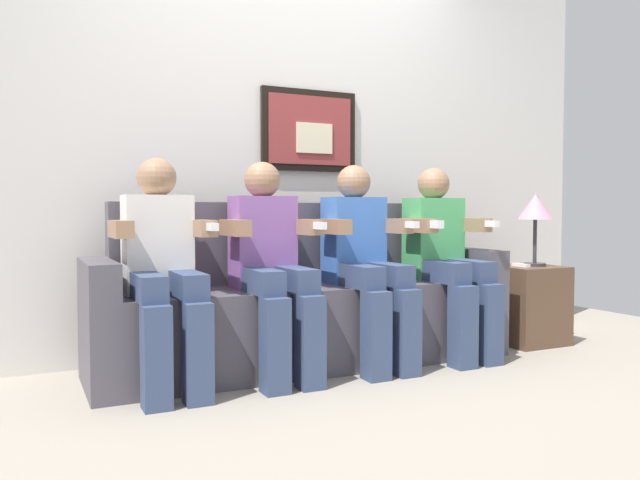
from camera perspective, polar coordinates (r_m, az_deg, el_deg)
The scene contains 10 objects.
ground_plane at distance 3.29m, azimuth 1.17°, elevation -12.39°, with size 6.16×6.16×0.00m, color #9E9384.
back_wall_assembly at distance 3.90m, azimuth -3.91°, elevation 9.24°, with size 4.73×0.10×2.60m.
couch at distance 3.51m, azimuth -1.27°, elevation -6.21°, with size 2.33×0.58×0.90m.
person_leftmost at distance 3.06m, azimuth -14.03°, elevation -2.07°, with size 0.46×0.56×1.11m.
person_left_center at distance 3.22m, azimuth -4.45°, elevation -1.77°, with size 0.46×0.56×1.11m.
person_right_center at distance 3.45m, azimuth 4.03°, elevation -1.47°, with size 0.46×0.56×1.11m.
person_rightmost at distance 3.76m, azimuth 11.29°, elevation -1.18°, with size 0.46×0.56×1.11m.
side_table_right at distance 4.29m, azimuth 18.22°, elevation -5.57°, with size 0.40×0.40×0.50m.
table_lamp at distance 4.25m, azimuth 18.92°, elevation 2.57°, with size 0.22×0.22×0.46m.
spare_remote_on_table at distance 4.19m, azimuth 17.73°, elevation -2.18°, with size 0.04×0.13×0.02m, color white.
Camera 1 is at (-1.44, -2.83, 0.85)m, focal length 35.35 mm.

